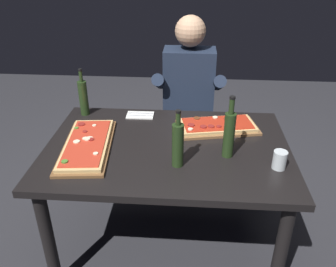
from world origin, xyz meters
TOP-DOWN VIEW (x-y plane):
  - ground_plane at (0.00, 0.00)m, footprint 6.40×6.40m
  - dining_table at (0.00, 0.00)m, footprint 1.40×0.96m
  - pizza_rectangular_front at (0.30, 0.22)m, footprint 0.54×0.34m
  - pizza_rectangular_left at (-0.45, -0.06)m, footprint 0.32×0.62m
  - wine_bottle_dark at (0.34, -0.09)m, footprint 0.06×0.06m
  - oil_bottle_amber at (-0.59, 0.38)m, footprint 0.06×0.06m
  - vinegar_bottle_green at (0.07, -0.20)m, footprint 0.06×0.06m
  - tumbler_near_camera at (0.59, -0.19)m, footprint 0.07×0.07m
  - napkin_cutlery_set at (-0.21, 0.38)m, footprint 0.18×0.11m
  - diner_chair at (0.11, 0.86)m, footprint 0.44×0.44m
  - seated_diner at (0.11, 0.74)m, footprint 0.53×0.41m

SIDE VIEW (x-z plane):
  - ground_plane at x=0.00m, z-range 0.00..0.00m
  - diner_chair at x=0.11m, z-range 0.05..0.92m
  - dining_table at x=0.00m, z-range 0.27..1.01m
  - seated_diner at x=0.11m, z-range 0.08..1.41m
  - napkin_cutlery_set at x=-0.21m, z-range 0.74..0.75m
  - pizza_rectangular_front at x=0.30m, z-range 0.73..0.78m
  - pizza_rectangular_left at x=-0.45m, z-range 0.74..0.78m
  - tumbler_near_camera at x=0.59m, z-range 0.73..0.83m
  - oil_bottle_amber at x=-0.59m, z-range 0.71..1.02m
  - vinegar_bottle_green at x=0.07m, z-range 0.71..1.03m
  - wine_bottle_dark at x=0.34m, z-range 0.71..1.06m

